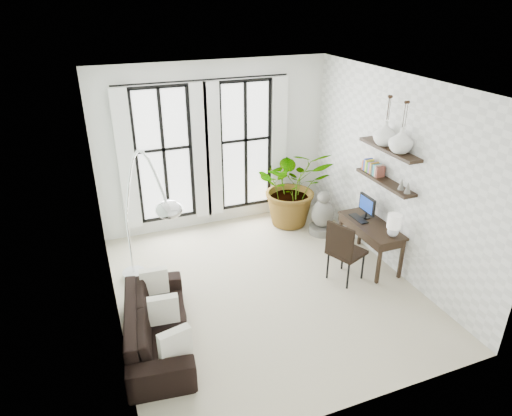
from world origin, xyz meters
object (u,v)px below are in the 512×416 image
sofa (157,323)px  buddha (323,216)px  desk_chair (343,249)px  desk (373,228)px  arc_lamp (142,187)px  plant (293,186)px

sofa → buddha: (3.54, 1.90, 0.07)m
desk_chair → sofa: bearing=164.1°
desk → buddha: 1.36m
sofa → arc_lamp: (0.10, 0.86, 1.62)m
desk_chair → buddha: size_ratio=1.20×
plant → arc_lamp: bearing=-151.8°
sofa → desk: bearing=-73.2°
desk_chair → arc_lamp: 3.26m
desk → buddha: bearing=99.2°
desk → arc_lamp: arc_lamp is taller
plant → desk: 1.99m
sofa → desk_chair: 3.07m
sofa → arc_lamp: size_ratio=0.83×
desk → desk_chair: 0.76m
desk_chair → plant: bearing=63.8°
desk_chair → arc_lamp: arc_lamp is taller
desk_chair → buddha: desk_chair is taller
desk_chair → arc_lamp: size_ratio=0.43×
arc_lamp → sofa: bearing=-96.7°
arc_lamp → desk: bearing=-4.1°
plant → arc_lamp: 3.66m
desk_chair → buddha: 1.65m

